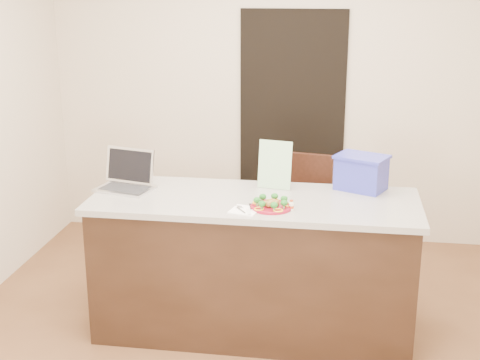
# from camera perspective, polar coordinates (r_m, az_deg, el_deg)

# --- Properties ---
(ground) EXTENTS (4.00, 4.00, 0.00)m
(ground) POSITION_cam_1_polar(r_m,az_deg,el_deg) (4.35, 0.69, -14.20)
(ground) COLOR brown
(ground) RESTS_ON ground
(room_shell) EXTENTS (4.00, 4.00, 4.00)m
(room_shell) POSITION_cam_1_polar(r_m,az_deg,el_deg) (3.78, 0.78, 7.33)
(room_shell) COLOR white
(room_shell) RESTS_ON ground
(doorway) EXTENTS (0.90, 0.02, 2.00)m
(doorway) POSITION_cam_1_polar(r_m,az_deg,el_deg) (5.82, 4.45, 4.50)
(doorway) COLOR black
(doorway) RESTS_ON ground
(island) EXTENTS (2.06, 0.76, 0.92)m
(island) POSITION_cam_1_polar(r_m,az_deg,el_deg) (4.36, 1.18, -7.30)
(island) COLOR black
(island) RESTS_ON ground
(plate) EXTENTS (0.25, 0.25, 0.02)m
(plate) POSITION_cam_1_polar(r_m,az_deg,el_deg) (4.01, 2.67, -2.29)
(plate) COLOR maroon
(plate) RESTS_ON island
(meatballs) EXTENTS (0.10, 0.10, 0.04)m
(meatballs) POSITION_cam_1_polar(r_m,az_deg,el_deg) (4.00, 2.73, -1.98)
(meatballs) COLOR olive
(meatballs) RESTS_ON plate
(broccoli) EXTENTS (0.21, 0.21, 0.04)m
(broccoli) POSITION_cam_1_polar(r_m,az_deg,el_deg) (4.00, 2.68, -1.76)
(broccoli) COLOR #155217
(broccoli) RESTS_ON plate
(pepper_rings) EXTENTS (0.24, 0.24, 0.01)m
(pepper_rings) POSITION_cam_1_polar(r_m,az_deg,el_deg) (4.01, 2.67, -2.17)
(pepper_rings) COLOR gold
(pepper_rings) RESTS_ON plate
(napkin) EXTENTS (0.19, 0.19, 0.01)m
(napkin) POSITION_cam_1_polar(r_m,az_deg,el_deg) (3.97, 0.41, -2.60)
(napkin) COLOR white
(napkin) RESTS_ON island
(fork) EXTENTS (0.07, 0.14, 0.00)m
(fork) POSITION_cam_1_polar(r_m,az_deg,el_deg) (3.97, 0.14, -2.47)
(fork) COLOR silver
(fork) RESTS_ON napkin
(knife) EXTENTS (0.04, 0.20, 0.01)m
(knife) POSITION_cam_1_polar(r_m,az_deg,el_deg) (3.94, 0.81, -2.61)
(knife) COLOR white
(knife) RESTS_ON napkin
(yogurt_bottle) EXTENTS (0.03, 0.03, 0.06)m
(yogurt_bottle) POSITION_cam_1_polar(r_m,az_deg,el_deg) (3.98, 4.40, -2.22)
(yogurt_bottle) COLOR white
(yogurt_bottle) RESTS_ON island
(laptop) EXTENTS (0.40, 0.35, 0.25)m
(laptop) POSITION_cam_1_polar(r_m,az_deg,el_deg) (4.45, -9.59, 0.21)
(laptop) COLOR silver
(laptop) RESTS_ON island
(leaflet) EXTENTS (0.23, 0.09, 0.31)m
(leaflet) POSITION_cam_1_polar(r_m,az_deg,el_deg) (4.35, 2.99, 1.30)
(leaflet) COLOR white
(leaflet) RESTS_ON island
(blue_box) EXTENTS (0.39, 0.34, 0.23)m
(blue_box) POSITION_cam_1_polar(r_m,az_deg,el_deg) (4.40, 10.31, 0.65)
(blue_box) COLOR #2D31A4
(blue_box) RESTS_ON island
(chair) EXTENTS (0.49, 0.50, 0.96)m
(chair) POSITION_cam_1_polar(r_m,az_deg,el_deg) (5.13, 5.46, -2.51)
(chair) COLOR #361910
(chair) RESTS_ON ground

